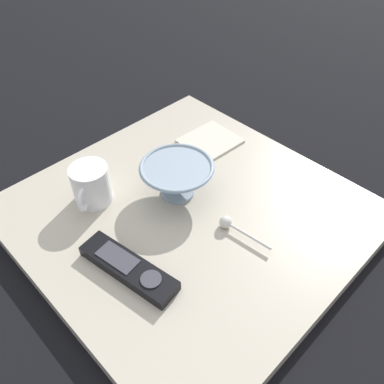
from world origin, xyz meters
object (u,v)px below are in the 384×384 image
(teaspoon, at_px, (230,224))
(coffee_mug, at_px, (91,185))
(tv_remote_near, at_px, (128,268))
(folded_napkin, at_px, (210,141))
(cereal_bowl, at_px, (177,178))

(teaspoon, bearing_deg, coffee_mug, 119.31)
(tv_remote_near, relative_size, folded_napkin, 1.49)
(cereal_bowl, xyz_separation_m, folded_napkin, (0.18, 0.08, -0.04))
(cereal_bowl, xyz_separation_m, coffee_mug, (-0.14, 0.11, -0.00))
(coffee_mug, bearing_deg, folded_napkin, -5.78)
(coffee_mug, relative_size, tv_remote_near, 0.49)
(teaspoon, bearing_deg, folded_napkin, 51.17)
(cereal_bowl, relative_size, tv_remote_near, 0.77)
(coffee_mug, distance_m, teaspoon, 0.30)
(tv_remote_near, bearing_deg, teaspoon, -16.11)
(tv_remote_near, bearing_deg, folded_napkin, 23.12)
(teaspoon, height_order, folded_napkin, teaspoon)
(coffee_mug, bearing_deg, cereal_bowl, -38.31)
(teaspoon, bearing_deg, cereal_bowl, 91.48)
(tv_remote_near, height_order, folded_napkin, tv_remote_near)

